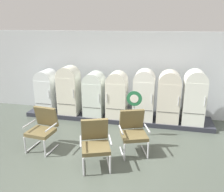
{
  "coord_description": "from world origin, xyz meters",
  "views": [
    {
      "loc": [
        1.38,
        -4.03,
        3.11
      ],
      "look_at": [
        -0.09,
        2.75,
        0.88
      ],
      "focal_mm": 37.04,
      "sensor_mm": 36.0,
      "label": 1
    }
  ],
  "objects": [
    {
      "name": "ground",
      "position": [
        0.0,
        0.0,
        -0.03
      ],
      "size": [
        12.0,
        10.0,
        0.05
      ],
      "primitive_type": "cube",
      "color": "#464E45"
    },
    {
      "name": "armchair_left",
      "position": [
        -1.46,
        0.8,
        0.59
      ],
      "size": [
        0.72,
        0.74,
        1.06
      ],
      "color": "silver",
      "rests_on": "ground"
    },
    {
      "name": "refrigerator_2",
      "position": [
        -0.72,
        2.93,
        0.9
      ],
      "size": [
        0.63,
        0.7,
        1.44
      ],
      "color": "silver",
      "rests_on": "display_plinth"
    },
    {
      "name": "refrigerator_6",
      "position": [
        2.39,
        2.92,
        1.01
      ],
      "size": [
        0.64,
        0.68,
        1.64
      ],
      "color": "white",
      "rests_on": "display_plinth"
    },
    {
      "name": "armchair_center",
      "position": [
        0.06,
        0.36,
        0.59
      ],
      "size": [
        0.82,
        0.85,
        1.06
      ],
      "color": "silver",
      "rests_on": "ground"
    },
    {
      "name": "display_plinth",
      "position": [
        0.0,
        3.02,
        0.07
      ],
      "size": [
        6.12,
        0.95,
        0.14
      ],
      "primitive_type": "cube",
      "color": "#2A2C35",
      "rests_on": "ground"
    },
    {
      "name": "refrigerator_3",
      "position": [
        0.04,
        2.89,
        0.93
      ],
      "size": [
        0.64,
        0.63,
        1.49
      ],
      "color": "silver",
      "rests_on": "display_plinth"
    },
    {
      "name": "refrigerator_0",
      "position": [
        -2.41,
        2.93,
        0.9
      ],
      "size": [
        0.61,
        0.7,
        1.44
      ],
      "color": "white",
      "rests_on": "display_plinth"
    },
    {
      "name": "back_wall",
      "position": [
        0.0,
        3.66,
        1.43
      ],
      "size": [
        11.76,
        0.12,
        2.83
      ],
      "color": "#B6BCBF",
      "rests_on": "ground"
    },
    {
      "name": "sign_stand",
      "position": [
        0.72,
        1.92,
        0.62
      ],
      "size": [
        0.42,
        0.32,
        1.34
      ],
      "color": "#2D2D30",
      "rests_on": "ground"
    },
    {
      "name": "refrigerator_5",
      "position": [
        1.65,
        2.91,
        0.98
      ],
      "size": [
        0.67,
        0.66,
        1.59
      ],
      "color": "silver",
      "rests_on": "display_plinth"
    },
    {
      "name": "refrigerator_4",
      "position": [
        0.9,
        2.91,
        0.99
      ],
      "size": [
        0.64,
        0.66,
        1.59
      ],
      "color": "white",
      "rests_on": "display_plinth"
    },
    {
      "name": "refrigerator_1",
      "position": [
        -1.58,
        2.88,
        0.99
      ],
      "size": [
        0.67,
        0.61,
        1.61
      ],
      "color": "silver",
      "rests_on": "display_plinth"
    },
    {
      "name": "armchair_right",
      "position": [
        0.8,
        1.1,
        0.59
      ],
      "size": [
        0.82,
        0.85,
        1.06
      ],
      "color": "silver",
      "rests_on": "ground"
    }
  ]
}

